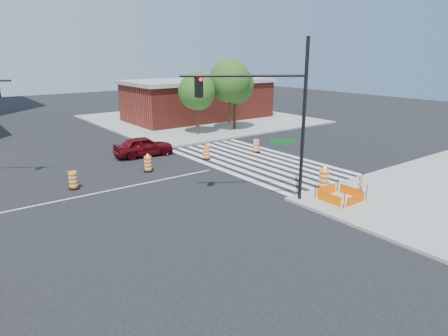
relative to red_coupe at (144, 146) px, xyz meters
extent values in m
plane|color=black|center=(-5.24, -6.06, -0.75)|extent=(120.00, 120.00, 0.00)
cube|color=gray|center=(12.76, 11.94, -0.68)|extent=(22.00, 22.00, 0.15)
cube|color=silver|center=(2.56, -6.06, -0.74)|extent=(0.45, 13.50, 0.01)
cube|color=silver|center=(3.46, -6.06, -0.74)|extent=(0.45, 13.50, 0.01)
cube|color=silver|center=(4.36, -6.06, -0.74)|extent=(0.45, 13.50, 0.01)
cube|color=silver|center=(5.26, -6.06, -0.74)|extent=(0.45, 13.50, 0.01)
cube|color=silver|center=(6.16, -6.06, -0.74)|extent=(0.45, 13.50, 0.01)
cube|color=silver|center=(7.06, -6.06, -0.74)|extent=(0.45, 13.50, 0.01)
cube|color=silver|center=(7.96, -6.06, -0.74)|extent=(0.45, 13.50, 0.01)
cube|color=silver|center=(8.86, -6.06, -0.74)|extent=(0.45, 13.50, 0.01)
cube|color=silver|center=(-5.24, -6.06, -0.75)|extent=(14.00, 0.12, 0.01)
cube|color=tan|center=(3.76, -15.06, -0.58)|extent=(2.20, 2.20, 0.05)
cube|color=#F16004|center=(3.76, -15.96, -0.33)|extent=(1.44, 0.02, 0.55)
cube|color=#F16004|center=(3.76, -14.16, -0.33)|extent=(1.44, 0.02, 0.55)
cube|color=#F16004|center=(2.86, -15.06, -0.33)|extent=(0.02, 1.44, 0.55)
cube|color=#F16004|center=(4.66, -15.06, -0.33)|extent=(0.02, 1.44, 0.55)
cylinder|color=black|center=(2.86, -15.96, -0.15)|extent=(0.04, 0.04, 0.90)
cylinder|color=black|center=(4.66, -15.96, -0.15)|extent=(0.04, 0.04, 0.90)
cylinder|color=black|center=(2.86, -14.16, -0.15)|extent=(0.04, 0.04, 0.90)
cylinder|color=black|center=(4.66, -14.16, -0.15)|extent=(0.04, 0.04, 0.90)
cube|color=maroon|center=(12.76, 11.94, 1.35)|extent=(16.00, 8.00, 4.20)
cube|color=gray|center=(12.76, 11.94, 3.65)|extent=(16.50, 8.50, 0.40)
imported|color=#50060B|center=(0.00, 0.00, 0.00)|extent=(4.55, 2.18, 1.50)
cylinder|color=black|center=(2.28, -13.62, 3.44)|extent=(0.18, 0.18, 8.08)
cylinder|color=black|center=(-0.25, -11.95, 5.66)|extent=(5.12, 3.44, 0.12)
cube|color=black|center=(-2.01, -10.78, 5.15)|extent=(0.32, 0.28, 1.01)
sphere|color=#FF0C0C|center=(-2.01, -10.96, 5.51)|extent=(0.18, 0.18, 0.18)
cube|color=#0C591E|center=(1.44, -13.06, 2.43)|extent=(1.03, 0.70, 0.25)
cylinder|color=black|center=(4.52, -13.33, -0.55)|extent=(0.66, 0.66, 0.11)
cylinder|color=#F75B05|center=(4.52, -13.33, 0.01)|extent=(0.53, 0.53, 1.05)
sphere|color=#FF990C|center=(4.52, -13.33, 0.61)|extent=(0.18, 0.18, 0.18)
cube|color=#F75B05|center=(5.69, -14.88, 0.10)|extent=(0.80, 0.38, 0.28)
cube|color=#F75B05|center=(5.69, -14.88, -0.22)|extent=(0.80, 0.38, 0.22)
cylinder|color=black|center=(5.34, -15.04, -0.10)|extent=(0.04, 0.04, 1.00)
cylinder|color=black|center=(6.04, -14.73, -0.10)|extent=(0.04, 0.04, 1.00)
cylinder|color=#382314|center=(7.55, 4.22, 1.07)|extent=(0.29, 0.29, 3.64)
sphere|color=#224C15|center=(7.55, 4.22, 3.35)|extent=(3.42, 3.42, 3.42)
sphere|color=#224C15|center=(7.99, 4.49, 2.78)|extent=(2.50, 2.50, 2.50)
sphere|color=#224C15|center=(7.19, 4.04, 3.01)|extent=(2.28, 2.28, 2.28)
cylinder|color=#382314|center=(11.10, 3.90, 1.42)|extent=(0.32, 0.32, 4.35)
sphere|color=#224C15|center=(11.10, 3.90, 4.14)|extent=(4.08, 4.08, 4.08)
sphere|color=#224C15|center=(11.60, 4.21, 3.46)|extent=(2.99, 2.99, 2.99)
sphere|color=#224C15|center=(10.69, 3.70, 3.73)|extent=(2.72, 2.72, 2.72)
cylinder|color=#382314|center=(11.97, 4.21, 1.25)|extent=(0.30, 0.30, 4.00)
sphere|color=#224C15|center=(11.97, 4.21, 3.75)|extent=(3.75, 3.75, 3.75)
sphere|color=#224C15|center=(12.44, 4.49, 3.13)|extent=(2.75, 2.75, 2.75)
sphere|color=#224C15|center=(11.59, 4.02, 3.38)|extent=(2.50, 2.50, 2.50)
cylinder|color=black|center=(-6.57, -4.57, -0.70)|extent=(0.60, 0.60, 0.10)
cylinder|color=#F75B05|center=(-6.57, -4.57, -0.20)|extent=(0.48, 0.48, 0.95)
cylinder|color=black|center=(-1.60, -3.94, -0.70)|extent=(0.60, 0.60, 0.10)
cylinder|color=#F75B05|center=(-1.60, -3.94, -0.20)|extent=(0.48, 0.48, 0.95)
sphere|color=#FF990C|center=(-1.60, -3.94, 0.35)|extent=(0.16, 0.16, 0.16)
cylinder|color=black|center=(3.19, -3.65, -0.70)|extent=(0.60, 0.60, 0.10)
cylinder|color=#F75B05|center=(3.19, -3.65, -0.20)|extent=(0.48, 0.48, 0.95)
cylinder|color=black|center=(7.54, -4.17, -0.70)|extent=(0.60, 0.60, 0.10)
cylinder|color=#F75B05|center=(7.54, -4.17, -0.20)|extent=(0.48, 0.48, 0.95)
camera|label=1|loc=(-12.57, -26.96, 6.69)|focal=32.00mm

